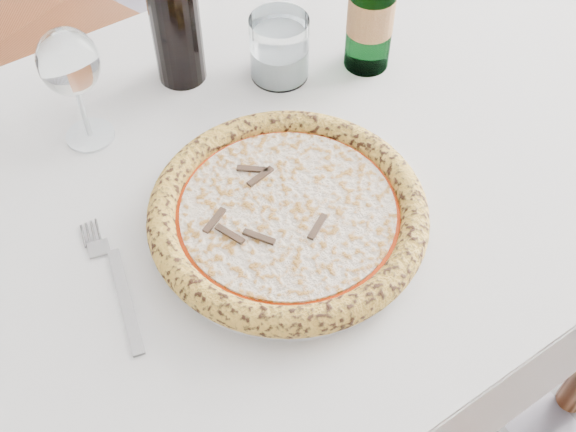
# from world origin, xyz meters

# --- Properties ---
(floor) EXTENTS (5.00, 6.00, 0.02)m
(floor) POSITION_xyz_m (0.00, 0.00, -0.01)
(floor) COLOR #4E4E52
(floor) RESTS_ON ground
(dining_table) EXTENTS (1.40, 0.89, 0.76)m
(dining_table) POSITION_xyz_m (0.13, -0.25, 0.66)
(dining_table) COLOR brown
(dining_table) RESTS_ON floor
(chair_far) EXTENTS (0.59, 0.59, 0.93)m
(chair_far) POSITION_xyz_m (0.03, 0.54, 0.53)
(chair_far) COLOR brown
(chair_far) RESTS_ON floor
(plate) EXTENTS (0.32, 0.32, 0.02)m
(plate) POSITION_xyz_m (0.13, -0.35, 0.76)
(plate) COLOR white
(plate) RESTS_ON dining_table
(pizza) EXTENTS (0.34, 0.34, 0.04)m
(pizza) POSITION_xyz_m (0.13, -0.35, 0.78)
(pizza) COLOR #F3C465
(pizza) RESTS_ON plate
(fork) EXTENTS (0.04, 0.21, 0.00)m
(fork) POSITION_xyz_m (-0.08, -0.32, 0.76)
(fork) COLOR gray
(fork) RESTS_ON dining_table
(wine_glass) EXTENTS (0.08, 0.08, 0.17)m
(wine_glass) POSITION_xyz_m (-0.02, -0.07, 0.88)
(wine_glass) COLOR white
(wine_glass) RESTS_ON dining_table
(tumbler) EXTENTS (0.09, 0.09, 0.10)m
(tumbler) POSITION_xyz_m (0.27, -0.09, 0.80)
(tumbler) COLOR white
(tumbler) RESTS_ON dining_table
(beer_bottle) EXTENTS (0.07, 0.07, 0.26)m
(beer_bottle) POSITION_xyz_m (0.39, -0.13, 0.86)
(beer_bottle) COLOR #2F6F3F
(beer_bottle) RESTS_ON dining_table
(wine_bottle) EXTENTS (0.07, 0.07, 0.29)m
(wine_bottle) POSITION_xyz_m (0.14, -0.02, 0.88)
(wine_bottle) COLOR black
(wine_bottle) RESTS_ON dining_table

